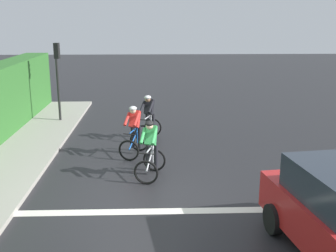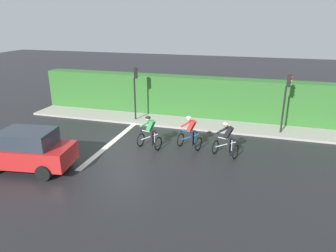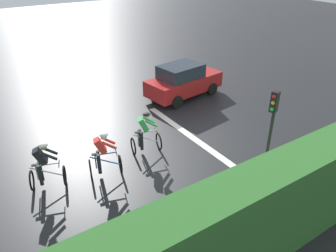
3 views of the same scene
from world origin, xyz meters
name	(u,v)px [view 3 (image 3 of 3)]	position (x,y,z in m)	size (l,w,h in m)	color
ground_plane	(184,144)	(0.00, 0.00, 0.00)	(80.00, 80.00, 0.00)	black
sidewalk_kerb	(212,228)	(-4.18, 2.00, 0.06)	(2.80, 19.61, 0.12)	#9E998E
stone_wall_low	(236,245)	(-5.08, 2.00, 0.24)	(0.44, 19.61, 0.48)	gray
hedge_wall	(249,222)	(-5.38, 2.00, 1.31)	(1.10, 19.61, 2.62)	#2D6628
road_marking_stop_line	(195,139)	(0.00, -0.59, 0.00)	(7.00, 0.30, 0.01)	silver
cyclist_lead	(45,167)	(0.24, 5.29, 0.80)	(0.99, 1.24, 1.66)	black
cyclist_second	(103,156)	(-0.20, 3.48, 0.80)	(0.96, 1.23, 1.66)	black
cyclist_mid	(145,134)	(0.33, 1.57, 0.80)	(0.90, 1.20, 1.66)	black
car_red	(183,81)	(3.91, -2.74, 0.87)	(2.31, 4.30, 1.76)	#B21E1E
traffic_light_near_crossing	(271,125)	(-3.50, -0.68, 2.22)	(0.25, 0.31, 3.34)	black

